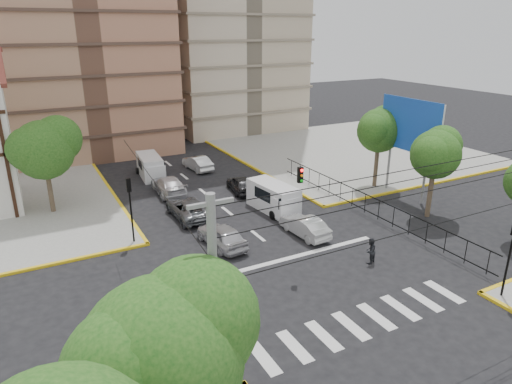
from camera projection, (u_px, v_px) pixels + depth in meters
ground at (297, 267)px, 27.23m from camera, size 160.00×160.00×0.00m
sidewalk_ne at (349, 151)px, 52.63m from camera, size 26.00×26.00×0.15m
crosswalk_stripes at (364, 321)px, 22.24m from camera, size 12.00×2.40×0.01m
stop_line at (286, 259)px, 28.22m from camera, size 13.00×0.40×0.01m
park_fence at (364, 214)px, 34.93m from camera, size 0.10×22.50×1.66m
billboard at (410, 127)px, 36.54m from camera, size 0.36×6.20×8.10m
tree_sw_near at (164, 350)px, 12.34m from camera, size 5.63×4.60×7.57m
tree_park_a at (436, 152)px, 32.96m from camera, size 4.41×3.60×6.83m
tree_park_c at (380, 128)px, 39.11m from camera, size 4.65×3.80×7.25m
tree_tudor at (45, 147)px, 33.51m from camera, size 5.39×4.40×7.43m
traffic_light_se at (512, 245)px, 23.13m from camera, size 0.28×0.22×4.40m
traffic_light_nw at (130, 199)px, 29.21m from camera, size 0.28×0.22×4.40m
traffic_light_hanging at (322, 184)px, 23.53m from camera, size 18.00×9.12×0.92m
utility_pole_sw at (215, 326)px, 14.16m from camera, size 1.40×0.28×9.00m
van_right_lane at (275, 199)px, 35.15m from camera, size 2.39×5.00×2.17m
van_left_lane at (151, 167)px, 43.20m from camera, size 2.21×4.78×2.09m
car_silver_front_left at (222, 235)px, 29.67m from camera, size 2.24×4.61×1.51m
car_white_front_right at (305, 226)px, 31.21m from camera, size 1.72×4.29×1.39m
car_grey_mid_left at (189, 208)px, 34.16m from camera, size 2.37×5.13×1.43m
car_silver_rear_left at (169, 185)px, 39.02m from camera, size 2.40×5.41×1.54m
car_darkgrey_mid_right at (241, 184)px, 39.46m from camera, size 2.30×4.43×1.44m
car_white_rear_right at (197, 163)px, 45.64m from camera, size 1.90×4.50×1.44m
pedestrian_crosswalk at (370, 251)px, 27.47m from camera, size 0.96×0.86×1.62m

